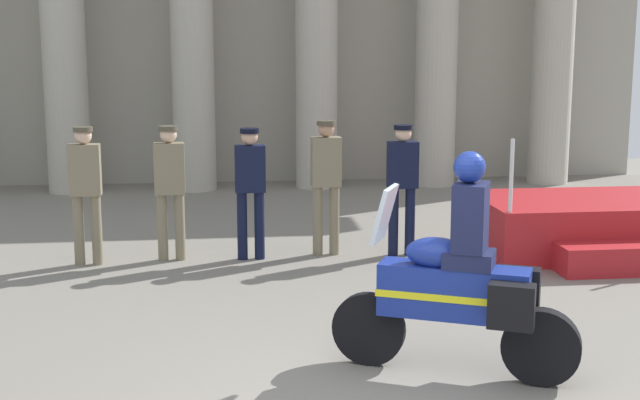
# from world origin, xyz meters

# --- Properties ---
(colonnade_backdrop) EXTENTS (15.69, 1.64, 6.23)m
(colonnade_backdrop) POSITION_xyz_m (-0.49, 11.29, 3.34)
(colonnade_backdrop) COLOR #A49F91
(colonnade_backdrop) RESTS_ON ground_plane
(reviewing_stand) EXTENTS (2.70, 2.28, 1.61)m
(reviewing_stand) POSITION_xyz_m (3.58, 5.12, 0.34)
(reviewing_stand) COLOR #B21E23
(reviewing_stand) RESTS_ON ground_plane
(officer_in_row_0) EXTENTS (0.38, 0.24, 1.74)m
(officer_in_row_0) POSITION_xyz_m (-2.85, 5.22, 1.03)
(officer_in_row_0) COLOR #7A7056
(officer_in_row_0) RESTS_ON ground_plane
(officer_in_row_1) EXTENTS (0.38, 0.24, 1.73)m
(officer_in_row_1) POSITION_xyz_m (-1.83, 5.34, 1.02)
(officer_in_row_1) COLOR #7A7056
(officer_in_row_1) RESTS_ON ground_plane
(officer_in_row_2) EXTENTS (0.38, 0.24, 1.69)m
(officer_in_row_2) POSITION_xyz_m (-0.81, 5.27, 1.00)
(officer_in_row_2) COLOR black
(officer_in_row_2) RESTS_ON ground_plane
(officer_in_row_3) EXTENTS (0.38, 0.24, 1.77)m
(officer_in_row_3) POSITION_xyz_m (0.17, 5.39, 1.05)
(officer_in_row_3) COLOR #7A7056
(officer_in_row_3) RESTS_ON ground_plane
(officer_in_row_4) EXTENTS (0.38, 0.24, 1.71)m
(officer_in_row_4) POSITION_xyz_m (1.15, 5.24, 1.01)
(officer_in_row_4) COLOR black
(officer_in_row_4) RESTS_ON ground_plane
(motorcycle_with_rider) EXTENTS (1.95, 1.09, 1.90)m
(motorcycle_with_rider) POSITION_xyz_m (0.77, 1.08, 0.79)
(motorcycle_with_rider) COLOR black
(motorcycle_with_rider) RESTS_ON ground_plane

